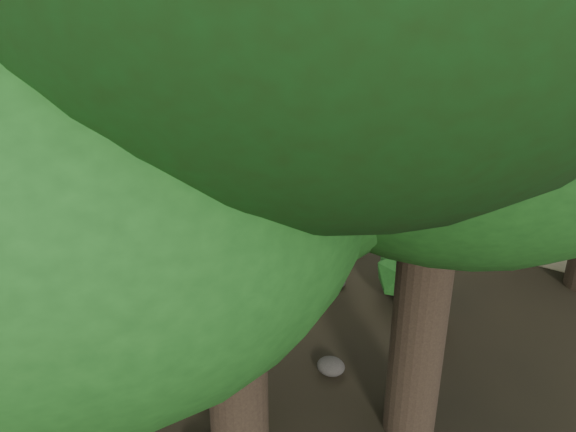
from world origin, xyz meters
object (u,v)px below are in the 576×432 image
Objects in this scene: backpack_left_c at (63,351)px; lone_suitcase_on_sand at (402,180)px; backpack_left_b at (34,368)px; sun_lounger at (488,183)px; backpack_left_d at (142,315)px; duffel_right_khaki at (184,352)px; suitcase_on_boardwalk at (115,336)px; backpack_right_a at (58,429)px; backpack_right_b at (111,399)px; kayak at (339,146)px; backpack_right_c at (142,373)px; backpack_right_d at (156,372)px; duffel_right_black at (215,323)px.

lone_suitcase_on_sand is at bearing 57.26° from backpack_left_c.
backpack_left_b is 0.36× the size of sun_lounger.
backpack_left_c is 1.24× the size of backpack_left_d.
duffel_right_khaki is 0.96× the size of suitcase_on_boardwalk.
backpack_right_a reaches higher than suitcase_on_boardwalk.
backpack_right_b reaches higher than sun_lounger.
sun_lounger reaches higher than kayak.
backpack_right_c is at bearing 53.88° from backpack_left_b.
backpack_right_d reaches higher than kayak.
kayak is at bearing 103.29° from backpack_left_d.
duffel_right_black is 12.56m from kayak.
backpack_right_c is at bearing -128.54° from backpack_right_d.
backpack_right_b reaches higher than lone_suitcase_on_sand.
backpack_left_b reaches higher than backpack_right_d.
backpack_left_b is 1.35× the size of duffel_right_khaki.
backpack_left_b is at bearing -94.27° from backpack_left_d.
sun_lounger is (3.13, 10.91, -0.05)m from backpack_left_d.
backpack_right_a is at bearing -66.41° from kayak.
duffel_right_black reaches higher than kayak.
suitcase_on_boardwalk is at bearing -68.98° from kayak.
kayak is at bearing 120.36° from backpack_right_a.
backpack_right_a is (1.43, -1.10, 0.00)m from backpack_left_c.
suitcase_on_boardwalk is (-1.18, -0.44, 0.11)m from duffel_right_khaki.
backpack_left_d reaches higher than duffel_right_black.
backpack_right_c reaches higher than backpack_left_d.
backpack_left_b is 1.07× the size of backpack_right_b.
backpack_left_c reaches higher than backpack_left_d.
backpack_right_b is at bearing -94.01° from duffel_right_black.
backpack_right_d is at bearing -90.59° from duffel_right_black.
kayak is at bearing 108.09° from backpack_right_d.
backpack_right_a is at bearing -103.20° from duffel_right_khaki.
backpack_right_a is 1.46m from backpack_right_c.
backpack_right_a is 3.25m from duffel_right_black.
backpack_right_d is 12.04m from sun_lounger.
backpack_right_b is 0.67m from backpack_right_c.
sun_lounger is at bearing 72.00° from duffel_right_black.
backpack_left_c is at bearing -151.67° from duffel_right_khaki.
lone_suitcase_on_sand is (-0.39, 10.81, -0.08)m from backpack_right_c.
backpack_right_a reaches higher than sun_lounger.
backpack_left_c is 0.22× the size of kayak.
backpack_right_d is 0.83× the size of lone_suitcase_on_sand.
lone_suitcase_on_sand is (-0.48, 11.47, -0.09)m from backpack_right_b.
backpack_left_b is at bearing -134.94° from backpack_right_c.
backpack_right_c is at bearing -25.43° from suitcase_on_boardwalk.
duffel_right_khaki is (1.30, -0.27, -0.11)m from backpack_left_d.
backpack_left_c is 1.30× the size of duffel_right_khaki.
duffel_right_black is (1.22, 0.61, -0.06)m from backpack_left_d.
duffel_right_khaki is 11.32m from sun_lounger.
backpack_left_b is 1.04× the size of lone_suitcase_on_sand.
backpack_right_c is at bearing -95.51° from duffel_right_black.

